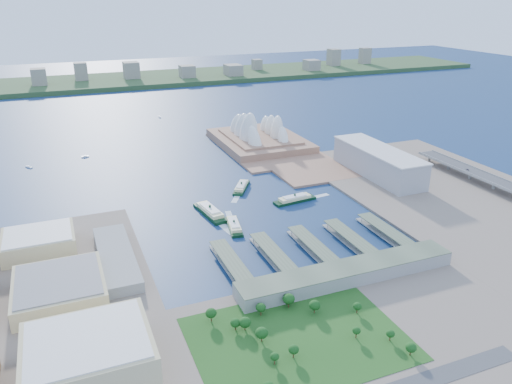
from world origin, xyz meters
name	(u,v)px	position (x,y,z in m)	size (l,w,h in m)	color
ground	(269,223)	(0.00, 0.00, 0.00)	(3000.00, 3000.00, 0.00)	#0E1F44
west_land	(12,334)	(-250.00, -105.00, 1.50)	(220.00, 390.00, 3.00)	#796A5D
south_land	(384,337)	(0.00, -210.00, 1.50)	(720.00, 180.00, 3.00)	#796A5D
east_land	(474,206)	(240.00, -50.00, 1.50)	(240.00, 500.00, 3.00)	#796A5D
peninsula	(266,147)	(107.50, 260.00, 1.50)	(135.00, 220.00, 3.00)	#926850
far_shore	(128,80)	(0.00, 980.00, 6.00)	(2200.00, 260.00, 12.00)	#2D4926
opera_house	(260,126)	(105.00, 280.00, 32.00)	(134.00, 180.00, 58.00)	white
toaster_building	(378,162)	(195.00, 80.00, 20.50)	(45.00, 155.00, 35.00)	#95959B
west_buildings	(11,292)	(-250.00, -70.00, 16.50)	(200.00, 280.00, 27.00)	olive
ferry_wharves	(313,247)	(14.00, -75.00, 4.65)	(184.00, 90.00, 9.30)	#4D5943
terminal_building	(348,273)	(15.00, -135.00, 9.00)	(200.00, 28.00, 12.00)	gray
park	(298,329)	(-60.00, -190.00, 11.00)	(150.00, 110.00, 16.00)	#194714
far_skyline	(128,69)	(0.00, 960.00, 39.50)	(1900.00, 140.00, 55.00)	gray
ferry_a	(210,210)	(-52.46, 45.68, 5.78)	(15.57, 61.17, 11.57)	black
ferry_b	(241,186)	(7.92, 105.94, 4.68)	(12.60, 49.49, 9.36)	black
ferry_c	(234,224)	(-39.14, 2.93, 4.58)	(12.34, 48.49, 9.17)	black
ferry_d	(295,198)	(52.53, 43.18, 5.06)	(13.63, 53.54, 10.12)	black
boat_a	(29,167)	(-244.54, 298.78, 1.26)	(3.28, 13.10, 2.53)	white
boat_b	(85,156)	(-166.12, 318.82, 1.47)	(3.81, 10.88, 2.94)	white
boat_c	(265,117)	(190.17, 454.44, 1.36)	(3.53, 12.10, 2.72)	white
boat_e	(159,117)	(-6.76, 534.67, 1.52)	(3.95, 12.41, 3.05)	white
car_c	(467,169)	(296.00, 22.21, 15.53)	(1.90, 4.67, 1.35)	slate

